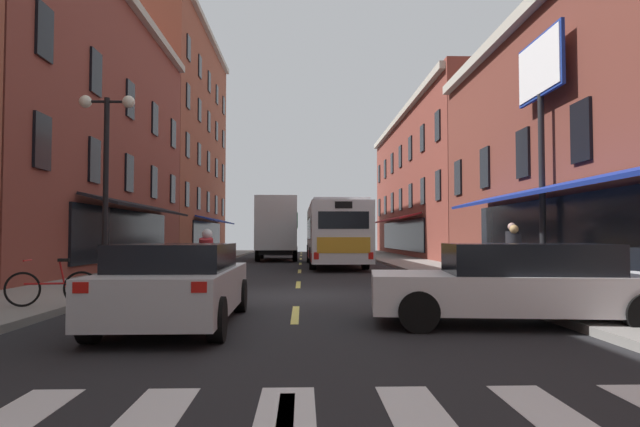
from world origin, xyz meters
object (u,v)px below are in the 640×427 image
Objects in this scene: transit_bus at (334,233)px; sedan_near at (518,283)px; sedan_far at (178,283)px; pedestrian_mid at (514,258)px; box_truck at (277,229)px; billboard_sign at (541,94)px; sedan_mid at (281,245)px; pedestrian_far at (512,252)px; street_lamp_twin at (106,181)px; bicycle_mid at (52,287)px; motorcycle_rider at (207,267)px; bicycle_near at (141,267)px.

sedan_near is at bearing -83.84° from transit_bus.
sedan_far is 2.80× the size of pedestrian_mid.
box_truck reaches higher than pedestrian_mid.
billboard_sign is 1.60× the size of sedan_mid.
box_truck reaches higher than pedestrian_far.
street_lamp_twin is at bearing 149.26° from sedan_near.
billboard_sign is at bearing -128.53° from pedestrian_mid.
sedan_far is 2.67× the size of bicycle_mid.
street_lamp_twin reaches higher than sedan_near.
pedestrian_mid reaches higher than sedan_mid.
billboard_sign is 5.58m from pedestrian_mid.
bicycle_mid is at bearing -124.90° from pedestrian_far.
transit_bus reaches higher than motorcycle_rider.
bicycle_mid is (-2.44, -3.00, -0.21)m from motorcycle_rider.
billboard_sign reaches higher than sedan_far.
bicycle_mid is (-3.05, -34.64, -0.24)m from sedan_mid.
sedan_mid is at bearing 83.01° from bicycle_near.
box_truck is 4.65× the size of pedestrian_mid.
transit_bus is 2.47× the size of sedan_far.
sedan_mid is at bearing 100.74° from transit_bus.
pedestrian_mid is (7.19, 3.96, 0.27)m from sedan_far.
sedan_mid is (-3.35, 17.64, -0.89)m from transit_bus.
bicycle_mid is at bearing 11.02° from pedestrian_mid.
billboard_sign reaches higher than bicycle_mid.
box_truck is at bearing 80.32° from street_lamp_twin.
bicycle_mid is at bearing -129.03° from motorcycle_rider.
motorcycle_rider reaches higher than sedan_mid.
transit_bus is 6.65× the size of bicycle_near.
pedestrian_mid reaches higher than sedan_near.
street_lamp_twin is at bearing 94.01° from bicycle_mid.
pedestrian_far is at bearing -75.30° from sedan_mid.
billboard_sign is 4.43× the size of pedestrian_mid.
sedan_far is 8.21m from pedestrian_mid.
sedan_far is at bearing -101.17° from transit_bus.
pedestrian_far reaches higher than pedestrian_mid.
sedan_mid is 2.58× the size of pedestrian_far.
pedestrian_far reaches higher than motorcycle_rider.
transit_bus is 14.57m from motorcycle_rider.
billboard_sign is at bearing 11.61° from motorcycle_rider.
street_lamp_twin is at bearing -88.42° from bicycle_near.
transit_bus is 6.48× the size of pedestrian_far.
sedan_mid is 27.87m from bicycle_near.
bicycle_near is 0.99× the size of bicycle_mid.
transit_bus is 2.26× the size of street_lamp_twin.
box_truck reaches higher than sedan_mid.
motorcycle_rider is 1.28× the size of pedestrian_mid.
bicycle_mid is 4.23m from street_lamp_twin.
motorcycle_rider is 8.63m from pedestrian_far.
bicycle_near is (-3.08, 8.51, -0.20)m from sedan_far.
sedan_near is at bearing -116.74° from billboard_sign.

